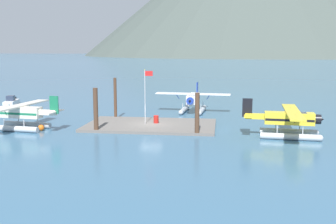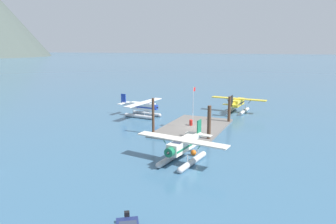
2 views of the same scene
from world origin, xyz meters
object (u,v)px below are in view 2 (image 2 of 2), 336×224
object	(u,v)px
fuel_drum	(191,123)
seaplane_white_bow_right	(143,108)
mooring_buoy	(193,153)
seaplane_yellow_stbd_aft	(238,104)
seaplane_cream_port_aft	(182,148)
flagpole	(193,102)

from	to	relation	value
fuel_drum	seaplane_white_bow_right	xyz separation A→B (m)	(3.54, 10.48, 0.84)
fuel_drum	mooring_buoy	distance (m)	12.77
fuel_drum	seaplane_yellow_stbd_aft	bearing A→B (deg)	-16.89
fuel_drum	seaplane_white_bow_right	size ratio (longest dim) A/B	0.08
seaplane_yellow_stbd_aft	seaplane_white_bow_right	bearing A→B (deg)	125.89
seaplane_white_bow_right	seaplane_cream_port_aft	distance (m)	23.19
mooring_buoy	seaplane_cream_port_aft	size ratio (longest dim) A/B	0.06
fuel_drum	seaplane_white_bow_right	distance (m)	11.09
flagpole	seaplane_cream_port_aft	xyz separation A→B (m)	(-13.41, -3.49, -2.58)
flagpole	seaplane_cream_port_aft	distance (m)	14.09
flagpole	mooring_buoy	bearing A→B (deg)	-160.27
mooring_buoy	fuel_drum	bearing A→B (deg)	20.99
seaplane_cream_port_aft	seaplane_yellow_stbd_aft	xyz separation A→B (m)	(28.70, -0.17, 0.00)
mooring_buoy	seaplane_white_bow_right	bearing A→B (deg)	44.24
seaplane_cream_port_aft	seaplane_yellow_stbd_aft	bearing A→B (deg)	-0.34
mooring_buoy	seaplane_yellow_stbd_aft	size ratio (longest dim) A/B	0.06
fuel_drum	seaplane_cream_port_aft	world-z (taller)	seaplane_cream_port_aft
seaplane_white_bow_right	seaplane_yellow_stbd_aft	world-z (taller)	same
flagpole	seaplane_yellow_stbd_aft	size ratio (longest dim) A/B	0.59
fuel_drum	seaplane_cream_port_aft	bearing A→B (deg)	-163.94
flagpole	mooring_buoy	distance (m)	12.18
fuel_drum	mooring_buoy	size ratio (longest dim) A/B	1.32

